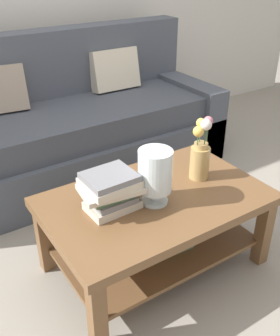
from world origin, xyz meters
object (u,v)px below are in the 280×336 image
object	(u,v)px
couch	(75,128)
glass_hurricane_vase	(155,173)
coffee_table	(156,217)
flower_pitcher	(200,154)
book_stack_main	(111,190)

from	to	relation	value
couch	glass_hurricane_vase	world-z (taller)	couch
coffee_table	couch	bearing A→B (deg)	84.61
glass_hurricane_vase	flower_pitcher	size ratio (longest dim) A/B	0.81
coffee_table	book_stack_main	bearing A→B (deg)	171.09
couch	glass_hurricane_vase	bearing A→B (deg)	-96.78
couch	flower_pitcher	distance (m)	1.27
coffee_table	glass_hurricane_vase	xyz separation A→B (m)	(-0.04, -0.03, 0.30)
coffee_table	book_stack_main	size ratio (longest dim) A/B	3.66
book_stack_main	coffee_table	bearing A→B (deg)	-8.91
couch	coffee_table	distance (m)	1.26
couch	glass_hurricane_vase	distance (m)	1.33
book_stack_main	glass_hurricane_vase	size ratio (longest dim) A/B	1.09
couch	book_stack_main	distance (m)	1.29
flower_pitcher	coffee_table	bearing A→B (deg)	-174.55
couch	glass_hurricane_vase	xyz separation A→B (m)	(-0.15, -1.29, 0.27)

